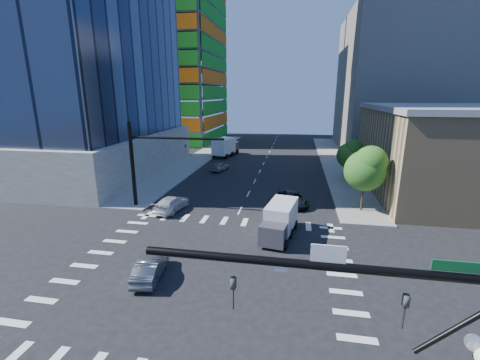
# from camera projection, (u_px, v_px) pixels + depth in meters

# --- Properties ---
(ground) EXTENTS (160.00, 160.00, 0.00)m
(ground) POSITION_uv_depth(u_px,v_px,m) (210.00, 270.00, 22.32)
(ground) COLOR black
(ground) RESTS_ON ground
(road_markings) EXTENTS (20.00, 20.00, 0.01)m
(road_markings) POSITION_uv_depth(u_px,v_px,m) (210.00, 270.00, 22.32)
(road_markings) COLOR silver
(road_markings) RESTS_ON ground
(sidewalk_ne) EXTENTS (5.00, 60.00, 0.15)m
(sidewalk_ne) POSITION_uv_depth(u_px,v_px,m) (334.00, 161.00, 58.22)
(sidewalk_ne) COLOR gray
(sidewalk_ne) RESTS_ON ground
(sidewalk_nw) EXTENTS (5.00, 60.00, 0.15)m
(sidewalk_nw) POSITION_uv_depth(u_px,v_px,m) (202.00, 157.00, 62.44)
(sidewalk_nw) COLOR gray
(sidewalk_nw) RESTS_ON ground
(construction_building) EXTENTS (25.16, 34.50, 70.60)m
(construction_building) POSITION_uv_depth(u_px,v_px,m) (166.00, 41.00, 79.43)
(construction_building) COLOR slate
(construction_building) RESTS_ON ground
(commercial_building) EXTENTS (20.50, 22.50, 10.60)m
(commercial_building) POSITION_uv_depth(u_px,v_px,m) (464.00, 152.00, 37.64)
(commercial_building) COLOR tan
(commercial_building) RESTS_ON ground
(bg_building_ne) EXTENTS (24.00, 30.00, 28.00)m
(bg_building_ne) POSITION_uv_depth(u_px,v_px,m) (404.00, 83.00, 66.41)
(bg_building_ne) COLOR #69625F
(bg_building_ne) RESTS_ON ground
(signal_mast_nw) EXTENTS (10.20, 0.40, 9.00)m
(signal_mast_nw) POSITION_uv_depth(u_px,v_px,m) (145.00, 157.00, 33.52)
(signal_mast_nw) COLOR black
(signal_mast_nw) RESTS_ON sidewalk_nw
(tree_south) EXTENTS (4.16, 4.16, 6.82)m
(tree_south) POSITION_uv_depth(u_px,v_px,m) (367.00, 168.00, 32.19)
(tree_south) COLOR #382316
(tree_south) RESTS_ON sidewalk_ne
(tree_north) EXTENTS (3.54, 3.52, 5.78)m
(tree_north) POSITION_uv_depth(u_px,v_px,m) (351.00, 154.00, 43.73)
(tree_north) COLOR #382316
(tree_north) RESTS_ON sidewalk_ne
(car_nb_far) EXTENTS (3.85, 5.50, 1.39)m
(car_nb_far) POSITION_uv_depth(u_px,v_px,m) (293.00, 199.00, 35.34)
(car_nb_far) COLOR black
(car_nb_far) RESTS_ON ground
(car_sb_near) EXTENTS (2.85, 5.39, 1.49)m
(car_sb_near) POSITION_uv_depth(u_px,v_px,m) (172.00, 204.00, 33.66)
(car_sb_near) COLOR white
(car_sb_near) RESTS_ON ground
(car_sb_mid) EXTENTS (2.65, 4.45, 1.42)m
(car_sb_mid) POSITION_uv_depth(u_px,v_px,m) (220.00, 166.00, 50.98)
(car_sb_mid) COLOR #919398
(car_sb_mid) RESTS_ON ground
(car_sb_cross) EXTENTS (2.10, 4.46, 1.41)m
(car_sb_cross) POSITION_uv_depth(u_px,v_px,m) (151.00, 267.00, 21.33)
(car_sb_cross) COLOR #57585D
(car_sb_cross) RESTS_ON ground
(box_truck_near) EXTENTS (3.17, 5.70, 2.83)m
(box_truck_near) POSITION_uv_depth(u_px,v_px,m) (279.00, 224.00, 27.17)
(box_truck_near) COLOR black
(box_truck_near) RESTS_ON ground
(box_truck_far) EXTENTS (4.19, 7.22, 3.55)m
(box_truck_far) POSITION_uv_depth(u_px,v_px,m) (226.00, 148.00, 63.03)
(box_truck_far) COLOR black
(box_truck_far) RESTS_ON ground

